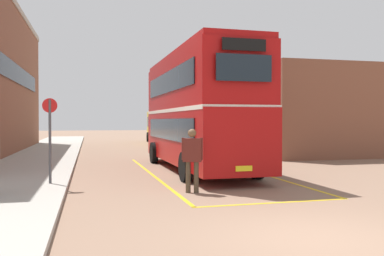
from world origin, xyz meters
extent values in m
plane|color=#846651|center=(0.00, 14.40, 0.00)|extent=(135.60, 135.60, 0.00)
cube|color=#A39E93|center=(-6.50, 16.80, 0.07)|extent=(4.00, 57.60, 0.14)
cube|color=#19232D|center=(-8.07, 19.64, 4.87)|extent=(0.06, 17.88, 1.10)
cube|color=brown|center=(9.99, 20.10, 2.59)|extent=(8.98, 15.19, 5.19)
cube|color=#232D38|center=(5.47, 20.10, 2.85)|extent=(0.06, 11.54, 1.10)
cylinder|color=black|center=(-0.85, 13.32, 0.50)|extent=(0.29, 1.00, 1.00)
cylinder|color=black|center=(1.73, 13.36, 0.50)|extent=(0.29, 1.00, 1.00)
cylinder|color=black|center=(-0.75, 6.99, 0.50)|extent=(0.29, 1.00, 1.00)
cylinder|color=black|center=(1.82, 7.03, 0.50)|extent=(0.29, 1.00, 1.00)
cube|color=#A80F0F|center=(0.49, 10.17, 1.40)|extent=(2.65, 10.25, 2.10)
cube|color=#A80F0F|center=(0.49, 10.17, 3.50)|extent=(2.64, 10.05, 2.10)
cube|color=#A80F0F|center=(0.49, 10.17, 4.65)|extent=(2.54, 9.94, 0.20)
cube|color=white|center=(0.49, 10.17, 2.45)|extent=(2.68, 10.15, 0.14)
cube|color=#19232D|center=(-0.78, 10.15, 1.70)|extent=(0.15, 8.37, 0.84)
cube|color=#19232D|center=(-0.78, 10.15, 3.60)|extent=(0.15, 8.37, 0.84)
cube|color=#19232D|center=(1.75, 10.19, 1.70)|extent=(0.15, 8.37, 0.84)
cube|color=#19232D|center=(1.75, 10.19, 3.60)|extent=(0.15, 8.37, 0.84)
cube|color=#19232D|center=(0.56, 5.05, 3.60)|extent=(1.75, 0.07, 0.80)
cube|color=black|center=(0.56, 5.05, 4.28)|extent=(1.37, 0.06, 0.36)
cube|color=#19232D|center=(0.41, 15.30, 1.80)|extent=(2.00, 0.07, 1.00)
cube|color=yellow|center=(0.56, 5.05, 0.63)|extent=(0.52, 0.04, 0.16)
cylinder|color=black|center=(1.65, 33.15, 0.46)|extent=(0.31, 0.93, 0.92)
cylinder|color=black|center=(4.22, 33.00, 0.46)|extent=(0.31, 0.93, 0.92)
cylinder|color=black|center=(1.34, 27.74, 0.46)|extent=(0.31, 0.93, 0.92)
cylinder|color=black|center=(3.91, 27.59, 0.46)|extent=(0.31, 0.93, 0.92)
cube|color=gold|center=(2.78, 30.37, 1.60)|extent=(3.01, 9.16, 2.60)
cube|color=silver|center=(2.78, 30.37, 2.96)|extent=(2.84, 8.79, 0.12)
cube|color=#19232D|center=(1.51, 30.44, 1.95)|extent=(0.44, 7.22, 0.96)
cube|color=#19232D|center=(4.04, 30.30, 1.95)|extent=(0.44, 7.22, 0.96)
cube|color=#19232D|center=(3.04, 34.90, 1.90)|extent=(1.99, 0.15, 1.10)
cylinder|color=#473828|center=(-0.93, 4.89, 0.44)|extent=(0.14, 0.14, 0.88)
cylinder|color=#473828|center=(-1.15, 4.97, 0.44)|extent=(0.14, 0.14, 0.88)
cube|color=#591E19|center=(-1.04, 4.93, 1.21)|extent=(0.56, 0.39, 0.66)
cylinder|color=#591E19|center=(-0.80, 4.84, 1.25)|extent=(0.09, 0.09, 0.63)
cylinder|color=#591E19|center=(-1.28, 5.02, 1.25)|extent=(0.09, 0.09, 0.63)
sphere|color=brown|center=(-1.05, 4.91, 1.69)|extent=(0.24, 0.24, 0.24)
cylinder|color=#4C4C51|center=(-5.02, 6.79, 1.41)|extent=(0.08, 0.08, 2.54)
cylinder|color=red|center=(-5.02, 6.79, 2.50)|extent=(0.44, 0.11, 0.44)
cube|color=gold|center=(-1.56, 9.12, 0.00)|extent=(0.30, 12.21, 0.01)
cube|color=gold|center=(2.53, 9.18, 0.00)|extent=(0.30, 12.21, 0.01)
cube|color=gold|center=(0.58, 3.04, 0.00)|extent=(4.22, 0.18, 0.01)
camera|label=1|loc=(-3.86, -6.33, 2.04)|focal=38.51mm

